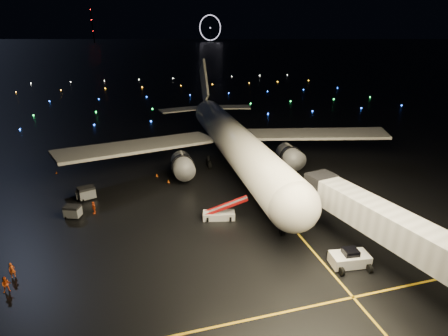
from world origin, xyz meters
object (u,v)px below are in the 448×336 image
at_px(crew_a, 12,270).
at_px(baggage_cart_0, 87,193).
at_px(pushback_tug, 350,257).
at_px(crew_c, 94,207).
at_px(baggage_cart_2, 84,194).
at_px(airliner, 229,118).
at_px(crew_b, 6,285).
at_px(baggage_cart_1, 73,212).
at_px(belt_loader, 219,208).

relative_size(crew_a, baggage_cart_0, 0.73).
distance_m(pushback_tug, baggage_cart_0, 36.12).
bearing_deg(crew_c, crew_a, -53.03).
relative_size(crew_c, baggage_cart_2, 0.98).
bearing_deg(crew_a, crew_c, 36.96).
height_order(airliner, crew_b, airliner).
bearing_deg(baggage_cart_2, airliner, 26.08).
bearing_deg(crew_c, baggage_cart_2, 176.95).
distance_m(airliner, crew_a, 39.71).
xyz_separation_m(airliner, baggage_cart_1, (-25.23, -14.39, -7.49)).
xyz_separation_m(belt_loader, crew_c, (-15.67, 5.68, -0.57)).
bearing_deg(belt_loader, pushback_tug, -37.53).
height_order(pushback_tug, baggage_cart_2, pushback_tug).
xyz_separation_m(airliner, crew_b, (-29.44, -27.70, -7.50)).
bearing_deg(baggage_cart_0, baggage_cart_2, 137.17).
xyz_separation_m(pushback_tug, baggage_cart_0, (-27.56, 23.35, 0.01)).
distance_m(crew_c, baggage_cart_1, 2.58).
relative_size(belt_loader, baggage_cart_0, 2.73).
distance_m(crew_a, baggage_cart_2, 17.25).
distance_m(baggage_cart_0, baggage_cart_2, 0.54).
xyz_separation_m(airliner, crew_a, (-29.51, -25.50, -7.51)).
xyz_separation_m(baggage_cart_0, baggage_cart_2, (-0.47, 0.20, -0.17)).
bearing_deg(pushback_tug, baggage_cart_0, 146.09).
distance_m(pushback_tug, crew_c, 32.18).
height_order(pushback_tug, crew_a, pushback_tug).
relative_size(airliner, crew_a, 36.56).
distance_m(crew_a, baggage_cart_1, 11.90).
distance_m(belt_loader, crew_b, 23.82).
bearing_deg(crew_b, baggage_cart_2, 61.28).
xyz_separation_m(crew_a, baggage_cart_1, (4.28, 11.11, 0.02)).
bearing_deg(crew_a, airliner, 18.50).
bearing_deg(airliner, belt_loader, -108.02).
bearing_deg(baggage_cart_0, crew_b, -126.10).
relative_size(belt_loader, crew_c, 3.40).
bearing_deg(crew_b, crew_a, 78.15).
relative_size(airliner, baggage_cart_2, 32.47).
xyz_separation_m(pushback_tug, crew_c, (-26.29, 18.56, -0.05)).
bearing_deg(crew_c, baggage_cart_0, 172.54).
relative_size(crew_b, baggage_cart_2, 0.91).
height_order(baggage_cart_1, baggage_cart_2, baggage_cart_1).
xyz_separation_m(belt_loader, baggage_cart_1, (-18.21, 5.29, -0.64)).
bearing_deg(crew_b, crew_c, 50.03).
bearing_deg(crew_c, crew_b, -48.58).
distance_m(airliner, crew_c, 27.67).
bearing_deg(baggage_cart_1, pushback_tug, -11.12).
height_order(airliner, crew_c, airliner).
bearing_deg(crew_b, airliner, 29.55).
xyz_separation_m(airliner, baggage_cart_2, (-24.42, -9.01, -7.55)).
height_order(airliner, baggage_cart_1, airliner).
bearing_deg(airliner, crew_a, -137.58).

